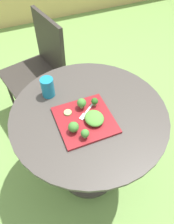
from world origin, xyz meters
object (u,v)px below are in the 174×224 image
object	(u,v)px
salad_plate	(85,120)
fork	(87,112)
patio_chair	(40,64)
drinking_glass	(48,88)

from	to	relation	value
salad_plate	fork	xyz separation A→B (m)	(0.03, 0.04, 0.01)
fork	patio_chair	bearing A→B (deg)	96.68
salad_plate	fork	distance (m)	0.05
drinking_glass	fork	world-z (taller)	drinking_glass
drinking_glass	fork	bearing A→B (deg)	-55.57
salad_plate	patio_chair	bearing A→B (deg)	94.53
patio_chair	fork	world-z (taller)	patio_chair
patio_chair	drinking_glass	bearing A→B (deg)	-95.87
patio_chair	fork	size ratio (longest dim) A/B	6.83
salad_plate	drinking_glass	distance (m)	0.30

